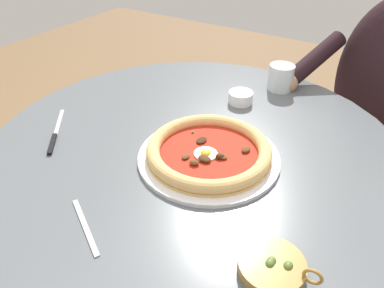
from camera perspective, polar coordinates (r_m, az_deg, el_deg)
The scene contains 8 objects.
dining_table at distance 1.01m, azimuth 0.33°, elevation -5.17°, with size 1.06×1.06×0.73m.
pizza_on_plate at distance 0.87m, azimuth 2.63°, elevation -1.26°, with size 0.34×0.34×0.04m.
water_glass at distance 1.22m, azimuth 13.60°, elevation 9.80°, with size 0.08×0.08×0.08m.
steak_knife at distance 1.02m, azimuth -20.59°, elevation 1.05°, with size 0.18×0.15×0.01m.
ramekin_capers at distance 1.12m, azimuth 7.56°, elevation 7.26°, with size 0.07×0.07×0.03m.
olive_pan at distance 0.66m, azimuth 12.43°, elevation -18.10°, with size 0.11×0.14×0.05m.
fork_utensil at distance 0.75m, azimuth -16.26°, elevation -12.18°, with size 0.09×0.14×0.00m.
diner_person at distance 1.47m, azimuth 25.81°, elevation 1.29°, with size 0.44×0.53×1.19m.
Camera 1 is at (0.66, 0.40, 1.27)m, focal length 34.33 mm.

